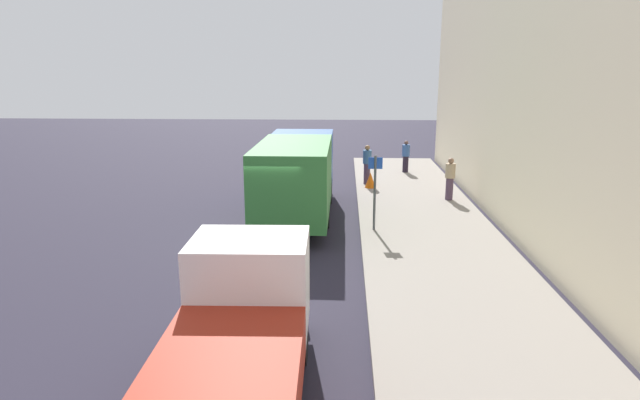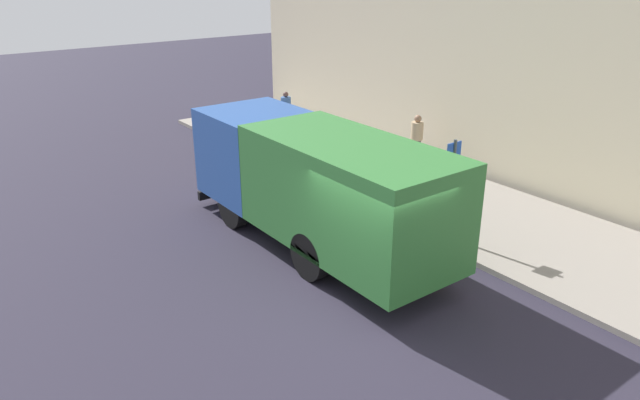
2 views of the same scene
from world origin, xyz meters
name	(u,v)px [view 1 (image 1 of 2)]	position (x,y,z in m)	size (l,w,h in m)	color
ground	(263,240)	(0.00, 0.00, 0.00)	(80.00, 80.00, 0.00)	#272432
sidewalk	(433,241)	(5.18, 0.00, 0.06)	(4.37, 30.00, 0.13)	gray
building_facade	(540,68)	(7.87, 0.00, 5.13)	(0.50, 30.00, 10.26)	beige
large_utility_truck	(297,173)	(0.84, 2.64, 1.60)	(2.32, 7.59, 2.78)	#27509E
small_flatbed_truck	(239,332)	(0.85, -7.88, 1.07)	(2.20, 5.37, 2.21)	white
pedestrian_walking	(450,178)	(6.57, 5.05, 0.99)	(0.47, 0.47, 1.65)	#4E394E
pedestrian_standing	(367,164)	(3.47, 7.85, 1.04)	(0.50, 0.50, 1.73)	#483448
pedestrian_third	(406,156)	(5.49, 10.76, 0.94)	(0.51, 0.51, 1.56)	#241C2A
traffic_cone_orange	(370,180)	(3.59, 7.10, 0.46)	(0.47, 0.47, 0.67)	orange
street_sign_post	(375,186)	(3.43, 0.89, 1.55)	(0.44, 0.08, 2.39)	#4C5156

